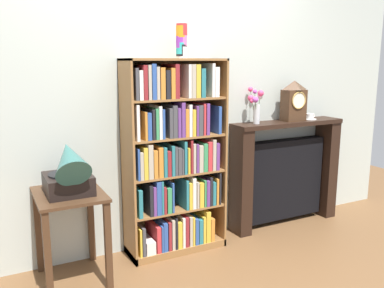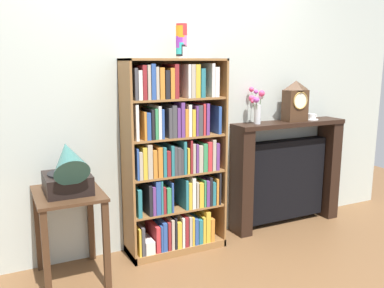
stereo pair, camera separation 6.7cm
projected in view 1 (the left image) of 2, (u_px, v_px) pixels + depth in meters
name	position (u px, v px, depth m)	size (l,w,h in m)	color
ground_plane	(183.00, 257.00, 3.38)	(7.73, 6.40, 0.02)	brown
wall_back	(181.00, 93.00, 3.49)	(4.73, 0.08, 2.60)	beige
bookshelf	(174.00, 162.00, 3.34)	(0.82, 0.31, 1.59)	olive
cup_stack	(182.00, 41.00, 3.18)	(0.09, 0.09, 0.26)	white
side_table_left	(70.00, 215.00, 2.91)	(0.46, 0.55, 0.66)	#472D1C
gramophone	(69.00, 171.00, 2.79)	(0.31, 0.47, 0.45)	black
fireplace_mantel	(284.00, 173.00, 3.98)	(1.15, 0.25, 1.01)	black
mantel_clock	(294.00, 101.00, 3.85)	(0.21, 0.14, 0.38)	#472D1C
flower_vase	(256.00, 104.00, 3.67)	(0.11, 0.16, 0.33)	silver
teacup_with_saucer	(309.00, 117.00, 3.97)	(0.14, 0.14, 0.06)	white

